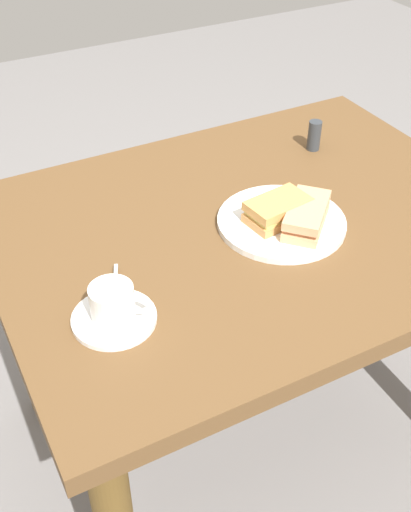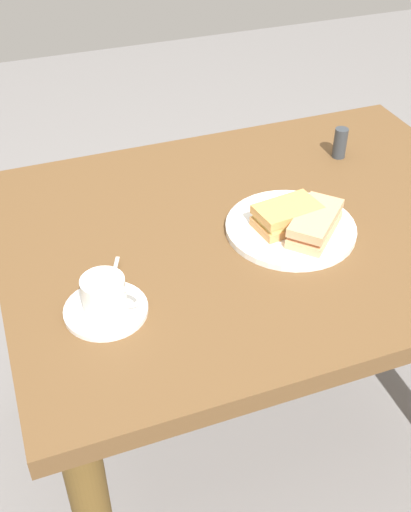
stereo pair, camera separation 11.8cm
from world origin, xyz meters
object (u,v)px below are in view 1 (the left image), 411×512
object	(u,v)px
coffee_cup	(113,302)
salt_shaker	(314,135)
sandwich_front	(278,210)
coffee_saucer	(114,318)
spoon	(115,287)
dining_table	(251,260)
sandwich_back	(306,216)
sandwich_plate	(281,222)

from	to	relation	value
coffee_cup	salt_shaker	size ratio (longest dim) A/B	1.33
sandwich_front	salt_shaker	size ratio (longest dim) A/B	1.86
coffee_saucer	spoon	xyz separation A→B (m)	(-0.03, -0.07, 0.01)
coffee_cup	dining_table	bearing A→B (deg)	-157.89
sandwich_front	salt_shaker	xyz separation A→B (m)	(-0.26, -0.23, -0.00)
sandwich_back	coffee_cup	xyz separation A→B (m)	(0.44, 0.07, 0.01)
coffee_saucer	spoon	distance (m)	0.07
dining_table	salt_shaker	bearing A→B (deg)	-146.30
sandwich_back	coffee_cup	distance (m)	0.45
dining_table	sandwich_front	distance (m)	0.16
coffee_cup	spoon	world-z (taller)	coffee_cup
sandwich_plate	sandwich_back	size ratio (longest dim) A/B	1.71
sandwich_plate	salt_shaker	distance (m)	0.34
dining_table	coffee_saucer	xyz separation A→B (m)	(0.37, 0.15, 0.12)
coffee_saucer	salt_shaker	distance (m)	0.74
sandwich_back	sandwich_front	bearing A→B (deg)	-46.17
sandwich_front	sandwich_plate	bearing A→B (deg)	161.82
sandwich_plate	spoon	world-z (taller)	spoon
sandwich_back	coffee_cup	bearing A→B (deg)	8.51
dining_table	coffee_saucer	bearing A→B (deg)	21.89
coffee_saucer	salt_shaker	world-z (taller)	salt_shaker
spoon	salt_shaker	size ratio (longest dim) A/B	1.28
sandwich_front	dining_table	bearing A→B (deg)	-52.95
dining_table	sandwich_back	size ratio (longest dim) A/B	6.93
coffee_saucer	sandwich_back	bearing A→B (deg)	-171.65
dining_table	salt_shaker	size ratio (longest dim) A/B	14.65
sandwich_front	salt_shaker	bearing A→B (deg)	-137.78
sandwich_plate	coffee_cup	distance (m)	0.43
sandwich_back	salt_shaker	bearing A→B (deg)	-127.92
sandwich_plate	spoon	xyz separation A→B (m)	(0.38, 0.04, 0.01)
salt_shaker	coffee_saucer	bearing A→B (deg)	27.36
sandwich_back	spoon	bearing A→B (deg)	-0.35
salt_shaker	coffee_cup	bearing A→B (deg)	27.49
coffee_saucer	coffee_cup	distance (m)	0.04
sandwich_front	sandwich_back	bearing A→B (deg)	133.83
sandwich_plate	sandwich_back	xyz separation A→B (m)	(-0.03, 0.04, 0.03)
sandwich_back	coffee_cup	size ratio (longest dim) A/B	1.59
dining_table	coffee_cup	world-z (taller)	coffee_cup
spoon	salt_shaker	bearing A→B (deg)	-156.57
dining_table	salt_shaker	world-z (taller)	salt_shaker
sandwich_front	coffee_cup	size ratio (longest dim) A/B	1.40
spoon	sandwich_back	bearing A→B (deg)	179.65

